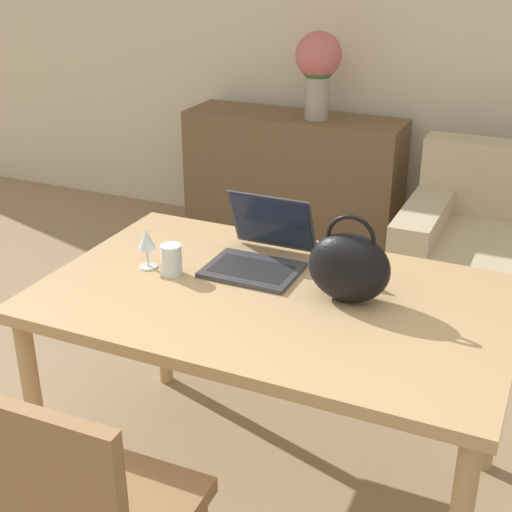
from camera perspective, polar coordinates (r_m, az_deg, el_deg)
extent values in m
cube|color=beige|center=(4.43, 12.74, 17.58)|extent=(10.00, 0.06, 2.70)
cube|color=tan|center=(2.30, 1.49, -3.46)|extent=(1.50, 0.93, 0.04)
cylinder|color=tan|center=(2.54, -17.25, -11.99)|extent=(0.06, 0.06, 0.74)
cylinder|color=tan|center=(3.09, -7.52, -4.13)|extent=(0.06, 0.06, 0.74)
cylinder|color=tan|center=(2.71, 18.69, -9.70)|extent=(0.06, 0.06, 0.74)
cube|color=olive|center=(1.75, -16.49, -17.67)|extent=(0.42, 0.05, 0.45)
cube|color=#C1B293|center=(3.93, 13.19, 0.48)|extent=(0.20, 0.89, 0.56)
cube|color=brown|center=(4.51, 2.96, 6.06)|extent=(1.35, 0.40, 0.83)
cube|color=#38383D|center=(2.43, -0.29, -1.13)|extent=(0.31, 0.24, 0.02)
cube|color=black|center=(2.42, -0.35, -1.00)|extent=(0.27, 0.15, 0.00)
cube|color=#38383D|center=(2.53, 1.33, 2.76)|extent=(0.31, 0.10, 0.22)
cube|color=#19233D|center=(2.52, 1.27, 2.77)|extent=(0.29, 0.09, 0.20)
cylinder|color=silver|center=(2.41, -6.79, -0.31)|extent=(0.07, 0.07, 0.11)
cylinder|color=silver|center=(2.49, -8.61, -0.85)|extent=(0.06, 0.06, 0.01)
cylinder|color=silver|center=(2.48, -8.67, -0.10)|extent=(0.01, 0.01, 0.07)
cone|color=silver|center=(2.45, -8.77, 1.36)|extent=(0.06, 0.06, 0.07)
ellipsoid|color=black|center=(2.22, 7.45, -0.93)|extent=(0.26, 0.16, 0.23)
torus|color=black|center=(2.18, 7.58, 1.35)|extent=(0.16, 0.01, 0.16)
cylinder|color=#9E998E|center=(4.29, 4.90, 12.63)|extent=(0.14, 0.14, 0.27)
sphere|color=#3D6B38|center=(4.25, 4.99, 15.02)|extent=(0.20, 0.20, 0.20)
sphere|color=#C6666B|center=(4.25, 5.02, 15.73)|extent=(0.27, 0.27, 0.27)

